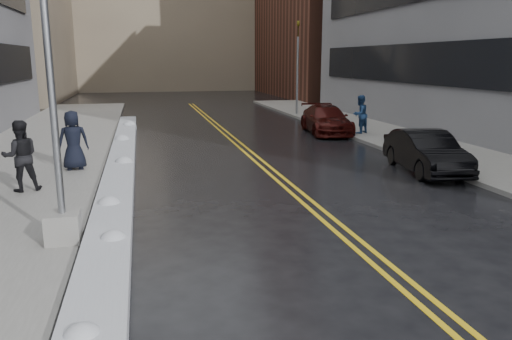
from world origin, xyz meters
TOP-DOWN VIEW (x-y plane):
  - ground at (0.00, 0.00)m, footprint 160.00×160.00m
  - sidewalk_west at (-5.75, 10.00)m, footprint 5.50×50.00m
  - sidewalk_east at (10.00, 10.00)m, footprint 4.00×50.00m
  - lane_line_left at (2.35, 10.00)m, footprint 0.12×50.00m
  - lane_line_right at (2.65, 10.00)m, footprint 0.12×50.00m
  - snow_ridge at (-2.45, 8.00)m, footprint 0.90×30.00m
  - building_far at (2.00, 60.00)m, footprint 36.00×16.00m
  - lamppost at (-3.30, 2.00)m, footprint 0.65×0.65m
  - fire_hydrant at (9.00, 10.00)m, footprint 0.26×0.26m
  - traffic_signal at (8.50, 24.00)m, footprint 0.16×0.20m
  - pedestrian_b at (-4.95, 6.43)m, footprint 1.11×0.96m
  - pedestrian_c at (-3.89, 9.01)m, footprint 1.03×0.74m
  - pedestrian_east at (8.75, 14.59)m, footprint 1.13×1.05m
  - car_black at (7.50, 6.61)m, footprint 2.01×4.38m
  - car_maroon at (7.50, 15.89)m, footprint 2.53×5.04m

SIDE VIEW (x-z plane):
  - ground at x=0.00m, z-range 0.00..0.00m
  - lane_line_left at x=2.35m, z-range 0.00..0.01m
  - lane_line_right at x=2.65m, z-range 0.00..0.01m
  - sidewalk_west at x=-5.75m, z-range 0.00..0.15m
  - sidewalk_east at x=10.00m, z-range 0.00..0.15m
  - snow_ridge at x=-2.45m, z-range 0.00..0.34m
  - fire_hydrant at x=9.00m, z-range 0.18..0.91m
  - car_black at x=7.50m, z-range 0.00..1.39m
  - car_maroon at x=7.50m, z-range 0.00..1.40m
  - pedestrian_east at x=8.75m, z-range 0.15..2.01m
  - pedestrian_c at x=-3.89m, z-range 0.15..2.10m
  - pedestrian_b at x=-4.95m, z-range 0.15..2.10m
  - lamppost at x=-3.30m, z-range -1.28..6.35m
  - traffic_signal at x=8.50m, z-range 0.40..6.40m
  - building_far at x=2.00m, z-range 0.00..22.00m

